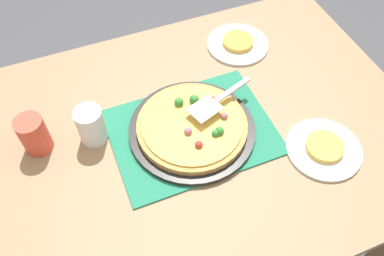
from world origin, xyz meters
The scene contains 12 objects.
ground_plane centered at (0.00, 0.00, 0.00)m, with size 8.00×8.00×0.00m, color #4C4C51.
dining_table centered at (0.00, 0.00, 0.64)m, with size 1.40×1.00×0.75m.
placemat centered at (0.00, 0.00, 0.75)m, with size 0.48×0.36×0.01m, color #237F5B.
pizza_pan centered at (0.00, 0.00, 0.76)m, with size 0.38×0.38×0.01m, color black.
pizza centered at (0.00, 0.00, 0.78)m, with size 0.33×0.33×0.05m.
plate_near_left centered at (0.33, -0.20, 0.76)m, with size 0.22×0.22×0.01m, color white.
plate_far_right centered at (0.30, 0.30, 0.76)m, with size 0.22×0.22×0.01m, color white.
served_slice_left centered at (0.33, -0.20, 0.77)m, with size 0.11×0.11×0.02m, color #EAB747.
served_slice_right centered at (0.30, 0.30, 0.77)m, with size 0.11×0.11×0.02m, color gold.
cup_near centered at (-0.28, 0.09, 0.81)m, with size 0.08×0.08×0.12m, color white.
cup_corner centered at (-0.44, 0.12, 0.81)m, with size 0.08×0.08×0.12m, color #E04C38.
pizza_server centered at (0.09, 0.03, 0.82)m, with size 0.23×0.12×0.01m.
Camera 1 is at (-0.27, -0.66, 1.73)m, focal length 37.39 mm.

